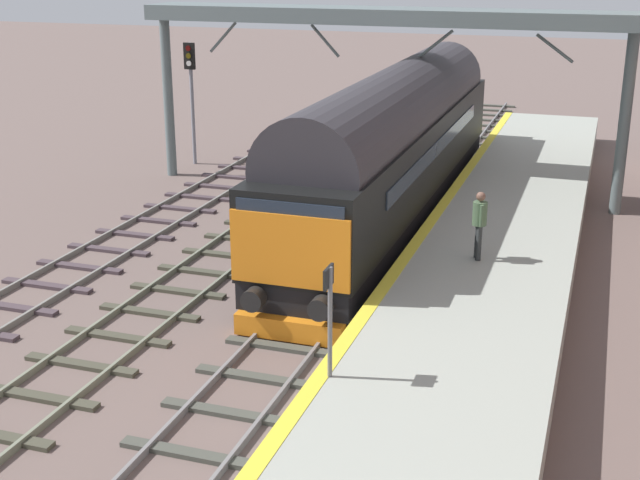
% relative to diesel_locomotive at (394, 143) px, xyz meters
% --- Properties ---
extents(ground_plane, '(140.00, 140.00, 0.00)m').
position_rel_diesel_locomotive_xyz_m(ground_plane, '(-0.00, -7.36, -2.48)').
color(ground_plane, '#6A5852').
rests_on(ground_plane, ground).
extents(track_main, '(2.50, 60.00, 0.15)m').
position_rel_diesel_locomotive_xyz_m(track_main, '(-0.00, -7.36, -2.43)').
color(track_main, slate).
rests_on(track_main, ground).
extents(track_adjacent_west, '(2.50, 60.00, 0.15)m').
position_rel_diesel_locomotive_xyz_m(track_adjacent_west, '(-3.55, -7.36, -2.43)').
color(track_adjacent_west, slate).
rests_on(track_adjacent_west, ground).
extents(track_adjacent_far_west, '(2.50, 60.00, 0.15)m').
position_rel_diesel_locomotive_xyz_m(track_adjacent_far_west, '(-6.81, -7.36, -2.43)').
color(track_adjacent_far_west, gray).
rests_on(track_adjacent_far_west, ground).
extents(station_platform, '(4.00, 44.00, 1.01)m').
position_rel_diesel_locomotive_xyz_m(station_platform, '(3.60, -7.36, -1.98)').
color(station_platform, '#A1A79C').
rests_on(station_platform, ground).
extents(diesel_locomotive, '(2.74, 18.41, 4.68)m').
position_rel_diesel_locomotive_xyz_m(diesel_locomotive, '(0.00, 0.00, 0.00)').
color(diesel_locomotive, black).
rests_on(diesel_locomotive, ground).
extents(signal_post_far, '(0.44, 0.22, 4.66)m').
position_rel_diesel_locomotive_xyz_m(signal_post_far, '(-9.19, 4.98, 0.51)').
color(signal_post_far, gray).
rests_on(signal_post_far, ground).
extents(platform_number_sign, '(0.10, 0.44, 2.00)m').
position_rel_diesel_locomotive_xyz_m(platform_number_sign, '(1.90, -12.18, -0.15)').
color(platform_number_sign, slate).
rests_on(platform_number_sign, station_platform).
extents(waiting_passenger, '(0.43, 0.49, 1.64)m').
position_rel_diesel_locomotive_xyz_m(waiting_passenger, '(3.39, -5.39, -0.49)').
color(waiting_passenger, '#313535').
rests_on(waiting_passenger, station_platform).
extents(overhead_footbridge, '(16.11, 2.00, 6.19)m').
position_rel_diesel_locomotive_xyz_m(overhead_footbridge, '(-1.35, 3.14, 3.19)').
color(overhead_footbridge, slate).
rests_on(overhead_footbridge, ground).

